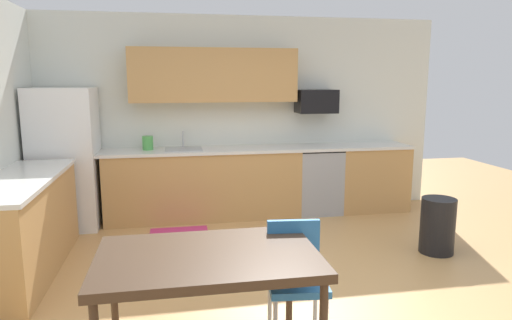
% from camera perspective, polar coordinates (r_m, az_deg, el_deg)
% --- Properties ---
extents(ground_plane, '(12.00, 12.00, 0.00)m').
position_cam_1_polar(ground_plane, '(4.21, 2.59, -15.92)').
color(ground_plane, tan).
extents(wall_back, '(5.80, 0.10, 2.70)m').
position_cam_1_polar(wall_back, '(6.42, -2.71, 5.60)').
color(wall_back, silver).
rests_on(wall_back, ground).
extents(cabinet_run_back, '(2.56, 0.60, 0.90)m').
position_cam_1_polar(cabinet_run_back, '(6.16, -6.53, -3.11)').
color(cabinet_run_back, tan).
rests_on(cabinet_run_back, ground).
extents(cabinet_run_back_right, '(0.99, 0.60, 0.90)m').
position_cam_1_polar(cabinet_run_back_right, '(6.75, 14.04, -2.20)').
color(cabinet_run_back_right, tan).
rests_on(cabinet_run_back_right, ground).
extents(cabinet_run_left, '(0.60, 2.00, 0.90)m').
position_cam_1_polar(cabinet_run_left, '(4.91, -27.19, -7.59)').
color(cabinet_run_left, tan).
rests_on(cabinet_run_left, ground).
extents(countertop_back, '(4.80, 0.64, 0.04)m').
position_cam_1_polar(countertop_back, '(6.12, -2.23, 1.34)').
color(countertop_back, silver).
rests_on(countertop_back, cabinet_run_back).
extents(countertop_left, '(0.64, 2.00, 0.04)m').
position_cam_1_polar(countertop_left, '(4.80, -27.64, -2.22)').
color(countertop_left, silver).
rests_on(countertop_left, cabinet_run_left).
extents(upper_cabinets_back, '(2.20, 0.34, 0.70)m').
position_cam_1_polar(upper_cabinets_back, '(6.15, -5.29, 10.51)').
color(upper_cabinets_back, tan).
extents(refrigerator, '(0.76, 0.70, 1.75)m').
position_cam_1_polar(refrigerator, '(6.13, -22.72, 0.14)').
color(refrigerator, white).
rests_on(refrigerator, ground).
extents(oven_range, '(0.60, 0.60, 0.91)m').
position_cam_1_polar(oven_range, '(6.46, 7.60, -2.48)').
color(oven_range, '#999BA0').
rests_on(oven_range, ground).
extents(microwave, '(0.54, 0.36, 0.32)m').
position_cam_1_polar(microwave, '(6.41, 7.55, 7.29)').
color(microwave, black).
extents(sink_basin, '(0.48, 0.40, 0.14)m').
position_cam_1_polar(sink_basin, '(6.07, -9.03, 0.76)').
color(sink_basin, '#A5A8AD').
rests_on(sink_basin, countertop_back).
extents(sink_faucet, '(0.02, 0.02, 0.24)m').
position_cam_1_polar(sink_faucet, '(6.22, -9.12, 2.48)').
color(sink_faucet, '#B2B5BA').
rests_on(sink_faucet, countertop_back).
extents(dining_table, '(1.40, 0.90, 0.76)m').
position_cam_1_polar(dining_table, '(2.98, -6.01, -12.65)').
color(dining_table, '#422D1E').
rests_on(dining_table, ground).
extents(chair_near_table, '(0.44, 0.44, 0.85)m').
position_cam_1_polar(chair_near_table, '(3.32, 4.95, -13.77)').
color(chair_near_table, '#2D72B7').
rests_on(chair_near_table, ground).
extents(trash_bin, '(0.36, 0.36, 0.60)m').
position_cam_1_polar(trash_bin, '(5.30, 21.76, -7.63)').
color(trash_bin, black).
rests_on(trash_bin, ground).
extents(floor_mat, '(0.70, 0.50, 0.01)m').
position_cam_1_polar(floor_mat, '(5.65, -9.59, -9.11)').
color(floor_mat, '#CC3372').
rests_on(floor_mat, ground).
extents(kettle, '(0.14, 0.14, 0.20)m').
position_cam_1_polar(kettle, '(6.10, -13.39, 2.00)').
color(kettle, '#4CA54C').
rests_on(kettle, countertop_back).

